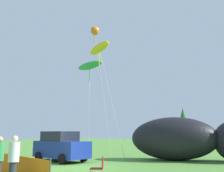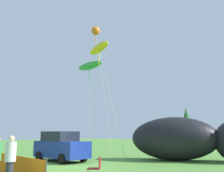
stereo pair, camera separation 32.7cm
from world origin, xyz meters
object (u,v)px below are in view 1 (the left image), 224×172
(kite_yellow_hero, at_px, (99,48))
(kite_orange_flower, at_px, (95,31))
(parked_car, at_px, (61,147))
(inflatable_cat, at_px, (188,140))
(folding_chair, at_px, (99,166))
(spectator_in_yellow_shirt, at_px, (14,158))
(kite_green_fish, at_px, (90,66))

(kite_yellow_hero, height_order, kite_orange_flower, kite_orange_flower)
(parked_car, xyz_separation_m, kite_yellow_hero, (2.54, 1.19, 7.03))
(inflatable_cat, height_order, kite_orange_flower, kite_orange_flower)
(parked_car, distance_m, folding_chair, 7.40)
(inflatable_cat, distance_m, spectator_in_yellow_shirt, 12.79)
(kite_yellow_hero, distance_m, kite_orange_flower, 6.17)
(spectator_in_yellow_shirt, xyz_separation_m, kite_green_fish, (-4.62, 8.44, 6.23))
(inflatable_cat, xyz_separation_m, kite_orange_flower, (-7.95, -1.72, 10.08))
(kite_green_fish, bearing_deg, inflatable_cat, 35.42)
(kite_orange_flower, bearing_deg, kite_yellow_hero, -41.67)
(folding_chair, distance_m, kite_green_fish, 10.38)
(folding_chair, relative_size, spectator_in_yellow_shirt, 0.50)
(folding_chair, height_order, spectator_in_yellow_shirt, spectator_in_yellow_shirt)
(spectator_in_yellow_shirt, height_order, kite_yellow_hero, kite_yellow_hero)
(folding_chair, distance_m, inflatable_cat, 9.46)
(inflatable_cat, bearing_deg, kite_orange_flower, 168.34)
(kite_yellow_hero, bearing_deg, kite_orange_flower, 138.33)
(inflatable_cat, bearing_deg, kite_yellow_hero, -152.97)
(spectator_in_yellow_shirt, bearing_deg, kite_green_fish, 118.68)
(kite_yellow_hero, bearing_deg, spectator_in_yellow_shirt, -69.97)
(inflatable_cat, xyz_separation_m, kite_green_fish, (-6.00, -4.26, 5.80))
(kite_green_fish, bearing_deg, kite_yellow_hero, -24.38)
(folding_chair, distance_m, kite_yellow_hero, 9.62)
(kite_orange_flower, bearing_deg, spectator_in_yellow_shirt, -59.11)
(inflatable_cat, distance_m, kite_yellow_hero, 9.32)
(kite_yellow_hero, relative_size, kite_orange_flower, 0.71)
(parked_car, bearing_deg, inflatable_cat, 44.14)
(folding_chair, bearing_deg, inflatable_cat, -126.99)
(spectator_in_yellow_shirt, relative_size, kite_green_fish, 0.24)
(kite_orange_flower, bearing_deg, parked_car, -74.51)
(inflatable_cat, relative_size, kite_orange_flower, 0.72)
(kite_yellow_hero, xyz_separation_m, kite_orange_flower, (-3.80, 3.38, 3.48))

